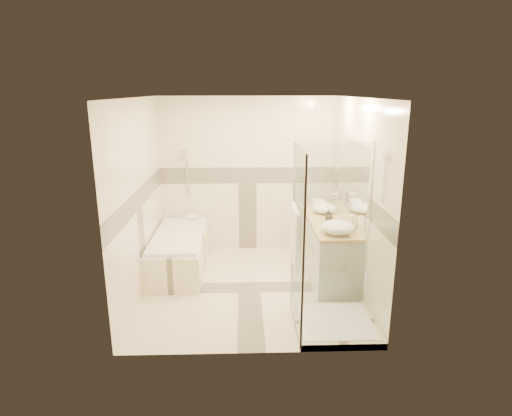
{
  "coord_description": "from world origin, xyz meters",
  "views": [
    {
      "loc": [
        -0.07,
        -5.3,
        2.6
      ],
      "look_at": [
        0.1,
        0.25,
        1.05
      ],
      "focal_mm": 30.0,
      "sensor_mm": 36.0,
      "label": 1
    }
  ],
  "objects_px": {
    "shower_enclosure": "(325,284)",
    "vessel_sink_near": "(324,208)",
    "amenity_bottle_a": "(329,215)",
    "bathtub": "(179,250)",
    "vessel_sink_far": "(338,227)",
    "amenity_bottle_b": "(329,216)",
    "vanity": "(329,249)"
  },
  "relations": [
    {
      "from": "shower_enclosure",
      "to": "amenity_bottle_a",
      "type": "bearing_deg",
      "value": 78.07
    },
    {
      "from": "vanity",
      "to": "shower_enclosure",
      "type": "distance_m",
      "value": 1.31
    },
    {
      "from": "amenity_bottle_a",
      "to": "amenity_bottle_b",
      "type": "height_order",
      "value": "amenity_bottle_a"
    },
    {
      "from": "vessel_sink_near",
      "to": "amenity_bottle_a",
      "type": "xyz_separation_m",
      "value": [
        0.0,
        -0.36,
        0.01
      ]
    },
    {
      "from": "vanity",
      "to": "amenity_bottle_b",
      "type": "bearing_deg",
      "value": -118.85
    },
    {
      "from": "bathtub",
      "to": "amenity_bottle_a",
      "type": "bearing_deg",
      "value": -8.8
    },
    {
      "from": "amenity_bottle_a",
      "to": "amenity_bottle_b",
      "type": "relative_size",
      "value": 1.17
    },
    {
      "from": "vanity",
      "to": "amenity_bottle_b",
      "type": "xyz_separation_m",
      "value": [
        -0.02,
        -0.04,
        0.49
      ]
    },
    {
      "from": "amenity_bottle_b",
      "to": "vessel_sink_near",
      "type": "bearing_deg",
      "value": 90.0
    },
    {
      "from": "vessel_sink_near",
      "to": "bathtub",
      "type": "bearing_deg",
      "value": -179.26
    },
    {
      "from": "vessel_sink_near",
      "to": "amenity_bottle_a",
      "type": "height_order",
      "value": "amenity_bottle_a"
    },
    {
      "from": "shower_enclosure",
      "to": "amenity_bottle_b",
      "type": "distance_m",
      "value": 1.33
    },
    {
      "from": "vessel_sink_far",
      "to": "shower_enclosure",
      "type": "bearing_deg",
      "value": -110.91
    },
    {
      "from": "vessel_sink_far",
      "to": "amenity_bottle_b",
      "type": "xyz_separation_m",
      "value": [
        0.0,
        0.52,
        -0.02
      ]
    },
    {
      "from": "bathtub",
      "to": "shower_enclosure",
      "type": "xyz_separation_m",
      "value": [
        1.86,
        -1.62,
        0.2
      ]
    },
    {
      "from": "shower_enclosure",
      "to": "amenity_bottle_a",
      "type": "height_order",
      "value": "shower_enclosure"
    },
    {
      "from": "vanity",
      "to": "vessel_sink_near",
      "type": "distance_m",
      "value": 0.62
    },
    {
      "from": "bathtub",
      "to": "amenity_bottle_a",
      "type": "distance_m",
      "value": 2.24
    },
    {
      "from": "shower_enclosure",
      "to": "vessel_sink_far",
      "type": "bearing_deg",
      "value": 69.09
    },
    {
      "from": "bathtub",
      "to": "amenity_bottle_b",
      "type": "relative_size",
      "value": 12.72
    },
    {
      "from": "shower_enclosure",
      "to": "vessel_sink_near",
      "type": "bearing_deg",
      "value": 80.6
    },
    {
      "from": "shower_enclosure",
      "to": "bathtub",
      "type": "bearing_deg",
      "value": 138.9
    },
    {
      "from": "vanity",
      "to": "shower_enclosure",
      "type": "bearing_deg",
      "value": -102.97
    },
    {
      "from": "vanity",
      "to": "vessel_sink_far",
      "type": "distance_m",
      "value": 0.75
    },
    {
      "from": "bathtub",
      "to": "vessel_sink_near",
      "type": "distance_m",
      "value": 2.22
    },
    {
      "from": "amenity_bottle_a",
      "to": "shower_enclosure",
      "type": "bearing_deg",
      "value": -101.93
    },
    {
      "from": "shower_enclosure",
      "to": "vessel_sink_near",
      "type": "height_order",
      "value": "shower_enclosure"
    },
    {
      "from": "vanity",
      "to": "bathtub",
      "type": "bearing_deg",
      "value": 170.75
    },
    {
      "from": "vessel_sink_near",
      "to": "vessel_sink_far",
      "type": "height_order",
      "value": "vessel_sink_far"
    },
    {
      "from": "bathtub",
      "to": "vessel_sink_far",
      "type": "bearing_deg",
      "value": -23.06
    },
    {
      "from": "vessel_sink_near",
      "to": "amenity_bottle_a",
      "type": "relative_size",
      "value": 2.29
    },
    {
      "from": "vessel_sink_near",
      "to": "amenity_bottle_a",
      "type": "distance_m",
      "value": 0.36
    }
  ]
}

